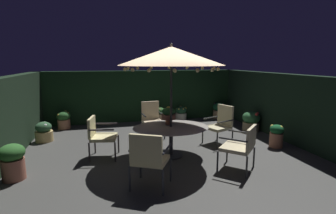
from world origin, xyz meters
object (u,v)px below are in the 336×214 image
object	(u,v)px
patio_chair_northeast	(221,123)
potted_plant_front_corner	(13,161)
patio_chair_north	(242,144)
potted_plant_left_far	(181,113)
patio_umbrella	(171,56)
potted_plant_right_near	(219,110)
patio_chair_southeast	(100,134)
potted_plant_right_far	(276,135)
potted_plant_back_left	(160,115)
patio_chair_south	(149,156)
patio_dining_table	(171,131)
potted_plant_back_right	(64,119)
patio_chair_east	(152,117)
centerpiece_planter	(169,114)
potted_plant_left_near	(251,121)
potted_plant_back_center	(44,132)

from	to	relation	value
patio_chair_northeast	potted_plant_front_corner	world-z (taller)	patio_chair_northeast
patio_chair_north	potted_plant_left_far	distance (m)	4.54
patio_umbrella	potted_plant_right_near	size ratio (longest dim) A/B	4.26
patio_chair_southeast	potted_plant_right_far	size ratio (longest dim) A/B	1.61
patio_chair_northeast	patio_chair_southeast	bearing A→B (deg)	-175.08
potted_plant_back_left	potted_plant_right_near	xyz separation A→B (m)	(2.41, 0.24, 0.01)
patio_chair_north	patio_chair_south	xyz separation A→B (m)	(-1.92, -0.28, 0.04)
potted_plant_right_far	patio_dining_table	bearing A→B (deg)	178.29
potted_plant_right_near	potted_plant_right_far	bearing A→B (deg)	-91.41
potted_plant_front_corner	potted_plant_right_near	bearing A→B (deg)	32.59
potted_plant_back_right	potted_plant_front_corner	world-z (taller)	potted_plant_front_corner
potted_plant_right_far	potted_plant_back_right	size ratio (longest dim) A/B	1.02
patio_chair_northeast	patio_chair_east	bearing A→B (deg)	147.83
centerpiece_planter	patio_chair_northeast	xyz separation A→B (m)	(1.53, 0.36, -0.39)
patio_chair_east	potted_plant_back_left	distance (m)	1.68
potted_plant_left_near	potted_plant_front_corner	xyz separation A→B (m)	(-6.17, -1.89, 0.05)
patio_chair_north	patio_chair_south	distance (m)	1.94
patio_chair_northeast	patio_chair_southeast	xyz separation A→B (m)	(-3.12, -0.27, -0.00)
potted_plant_right_far	centerpiece_planter	bearing A→B (deg)	173.84
centerpiece_planter	patio_chair_north	size ratio (longest dim) A/B	0.47
patio_chair_southeast	patio_chair_south	bearing A→B (deg)	-64.93
patio_chair_southeast	potted_plant_back_right	size ratio (longest dim) A/B	1.63
patio_chair_south	patio_umbrella	bearing A→B (deg)	61.26
potted_plant_right_far	potted_plant_front_corner	distance (m)	5.94
patio_umbrella	potted_plant_right_far	bearing A→B (deg)	-1.71
potted_plant_back_left	potted_plant_back_center	size ratio (longest dim) A/B	1.05
patio_umbrella	potted_plant_right_far	world-z (taller)	patio_umbrella
patio_umbrella	patio_chair_east	distance (m)	2.36
patio_chair_north	potted_plant_back_center	distance (m)	5.24
potted_plant_left_near	potted_plant_right_far	world-z (taller)	potted_plant_left_near
potted_plant_front_corner	potted_plant_left_far	xyz separation A→B (m)	(4.46, 3.82, -0.10)
patio_chair_northeast	patio_chair_southeast	distance (m)	3.13
patio_chair_east	potted_plant_front_corner	world-z (taller)	patio_chair_east
centerpiece_planter	patio_chair_northeast	size ratio (longest dim) A/B	0.43
potted_plant_back_left	potted_plant_right_near	distance (m)	2.42
patio_chair_southeast	potted_plant_back_center	size ratio (longest dim) A/B	1.73
potted_plant_right_near	potted_plant_back_left	bearing A→B (deg)	-174.36
patio_umbrella	patio_dining_table	bearing A→B (deg)	93.37
patio_chair_east	potted_plant_back_right	xyz separation A→B (m)	(-2.60, 1.59, -0.27)
potted_plant_right_far	potted_plant_right_near	distance (m)	3.49
patio_chair_north	potted_plant_right_far	distance (m)	1.96
potted_plant_right_near	potted_plant_front_corner	size ratio (longest dim) A/B	0.88
patio_chair_south	potted_plant_left_far	bearing A→B (deg)	66.53
patio_dining_table	potted_plant_right_near	bearing A→B (deg)	50.03
centerpiece_planter	patio_chair_southeast	xyz separation A→B (m)	(-1.59, 0.09, -0.39)
centerpiece_planter	patio_chair_southeast	bearing A→B (deg)	176.83
patio_chair_southeast	patio_chair_east	bearing A→B (deg)	42.23
patio_dining_table	potted_plant_back_left	xyz separation A→B (m)	(0.45, 3.17, -0.30)
centerpiece_planter	potted_plant_back_right	bearing A→B (deg)	132.41
patio_chair_south	potted_plant_right_far	distance (m)	3.81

